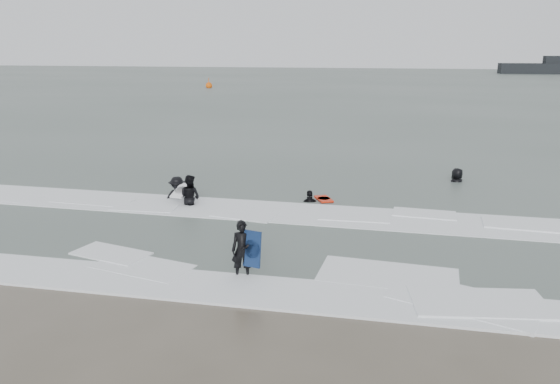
% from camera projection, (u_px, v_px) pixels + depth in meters
% --- Properties ---
extents(ground, '(320.00, 320.00, 0.00)m').
position_uv_depth(ground, '(238.00, 280.00, 14.20)').
color(ground, brown).
rests_on(ground, ground).
extents(sea, '(320.00, 320.00, 0.00)m').
position_uv_depth(sea, '(380.00, 85.00, 89.65)').
color(sea, '#47544C').
rests_on(sea, ground).
extents(surfer_centre, '(0.66, 0.52, 1.59)m').
position_uv_depth(surfer_centre, '(243.00, 278.00, 14.37)').
color(surfer_centre, black).
rests_on(surfer_centre, ground).
extents(surfer_wading, '(1.01, 0.88, 1.77)m').
position_uv_depth(surfer_wading, '(190.00, 206.00, 20.94)').
color(surfer_wading, black).
rests_on(surfer_wading, ground).
extents(surfer_breaker, '(1.35, 1.16, 1.81)m').
position_uv_depth(surfer_breaker, '(178.00, 200.00, 21.73)').
color(surfer_breaker, black).
rests_on(surfer_breaker, ground).
extents(surfer_right_near, '(1.04, 0.68, 1.65)m').
position_uv_depth(surfer_right_near, '(310.00, 203.00, 21.35)').
color(surfer_right_near, black).
rests_on(surfer_right_near, ground).
extents(surfer_right_far, '(1.05, 1.00, 1.82)m').
position_uv_depth(surfer_right_far, '(457.00, 183.00, 24.56)').
color(surfer_right_far, black).
rests_on(surfer_right_far, ground).
extents(surf_foam, '(30.03, 9.06, 0.09)m').
position_uv_depth(surf_foam, '(271.00, 233.00, 17.68)').
color(surf_foam, white).
rests_on(surf_foam, ground).
extents(bodyboards, '(6.07, 8.55, 1.25)m').
position_uv_depth(bodyboards, '(253.00, 208.00, 18.91)').
color(bodyboards, '#0F2249').
rests_on(bodyboards, ground).
extents(buoy, '(1.00, 1.00, 1.65)m').
position_uv_depth(buoy, '(209.00, 86.00, 82.97)').
color(buoy, '#DA5109').
rests_on(buoy, ground).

